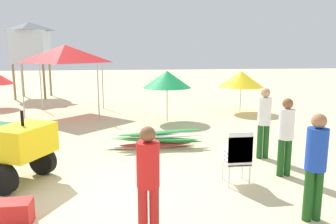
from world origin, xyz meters
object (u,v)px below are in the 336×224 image
object	(u,v)px
lifeguard_near_left	(316,160)
surfboard_pile	(157,140)
stacked_plastic_chairs	(238,153)
beach_umbrella_far	(241,79)
lifeguard_near_right	(286,132)
popup_canopy	(65,54)
cooler_box	(14,213)
lifeguard_tower	(30,43)
lifeguard_near_center	(264,118)
lifeguard_far_right	(148,176)
beach_umbrella_mid	(167,79)

from	to	relation	value
lifeguard_near_left	surfboard_pile	bearing A→B (deg)	115.76
stacked_plastic_chairs	surfboard_pile	world-z (taller)	stacked_plastic_chairs
lifeguard_near_left	beach_umbrella_far	distance (m)	9.37
surfboard_pile	lifeguard_near_left	bearing A→B (deg)	-64.24
surfboard_pile	lifeguard_near_right	distance (m)	3.52
popup_canopy	cooler_box	world-z (taller)	popup_canopy
lifeguard_near_left	lifeguard_tower	xyz separation A→B (m)	(-7.99, 15.08, 2.06)
lifeguard_tower	lifeguard_near_center	bearing A→B (deg)	-54.84
surfboard_pile	cooler_box	world-z (taller)	surfboard_pile
lifeguard_far_right	beach_umbrella_far	size ratio (longest dim) A/B	0.87
beach_umbrella_mid	cooler_box	xyz separation A→B (m)	(-3.31, -7.30, -1.40)
surfboard_pile	cooler_box	size ratio (longest dim) A/B	5.19
beach_umbrella_far	cooler_box	size ratio (longest dim) A/B	3.59
popup_canopy	beach_umbrella_mid	world-z (taller)	popup_canopy
stacked_plastic_chairs	lifeguard_near_right	distance (m)	1.24
surfboard_pile	lifeguard_far_right	xyz separation A→B (m)	(-0.55, -4.45, 0.70)
beach_umbrella_mid	stacked_plastic_chairs	bearing A→B (deg)	-84.39
lifeguard_near_right	beach_umbrella_mid	xyz separation A→B (m)	(-1.76, 5.89, 0.62)
popup_canopy	lifeguard_near_center	bearing A→B (deg)	-48.61
lifeguard_near_center	lifeguard_far_right	world-z (taller)	lifeguard_near_center
lifeguard_near_center	surfboard_pile	bearing A→B (deg)	154.79
cooler_box	popup_canopy	bearing A→B (deg)	93.86
lifeguard_near_right	cooler_box	size ratio (longest dim) A/B	3.17
beach_umbrella_mid	cooler_box	world-z (taller)	beach_umbrella_mid
lifeguard_near_left	cooler_box	distance (m)	4.71
stacked_plastic_chairs	lifeguard_far_right	size ratio (longest dim) A/B	0.67
surfboard_pile	popup_canopy	size ratio (longest dim) A/B	0.96
lifeguard_near_left	beach_umbrella_mid	size ratio (longest dim) A/B	0.90
lifeguard_tower	beach_umbrella_mid	xyz separation A→B (m)	(6.68, -7.33, -1.46)
beach_umbrella_far	cooler_box	xyz separation A→B (m)	(-6.67, -8.69, -1.25)
lifeguard_near_left	lifeguard_far_right	world-z (taller)	lifeguard_near_left
lifeguard_near_center	lifeguard_tower	size ratio (longest dim) A/B	0.42
surfboard_pile	cooler_box	bearing A→B (deg)	-124.12
stacked_plastic_chairs	lifeguard_tower	distance (m)	15.60
cooler_box	beach_umbrella_far	bearing A→B (deg)	52.51
lifeguard_near_left	cooler_box	size ratio (longest dim) A/B	3.24
stacked_plastic_chairs	beach_umbrella_far	distance (m)	8.14
stacked_plastic_chairs	beach_umbrella_mid	distance (m)	6.34
lifeguard_tower	cooler_box	xyz separation A→B (m)	(3.38, -14.64, -2.86)
surfboard_pile	popup_canopy	xyz separation A→B (m)	(-3.18, 5.29, 2.26)
lifeguard_near_left	lifeguard_tower	size ratio (longest dim) A/B	0.41
stacked_plastic_chairs	lifeguard_near_center	xyz separation A→B (m)	(1.18, 1.54, 0.37)
surfboard_pile	lifeguard_near_right	bearing A→B (deg)	-43.71
surfboard_pile	lifeguard_tower	distance (m)	12.68
beach_umbrella_mid	cooler_box	bearing A→B (deg)	-114.35
popup_canopy	beach_umbrella_mid	bearing A→B (deg)	-24.45
beach_umbrella_far	lifeguard_tower	bearing A→B (deg)	149.37
stacked_plastic_chairs	cooler_box	size ratio (longest dim) A/B	2.09
lifeguard_near_center	lifeguard_tower	distance (m)	14.86
lifeguard_tower	surfboard_pile	bearing A→B (deg)	-61.25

